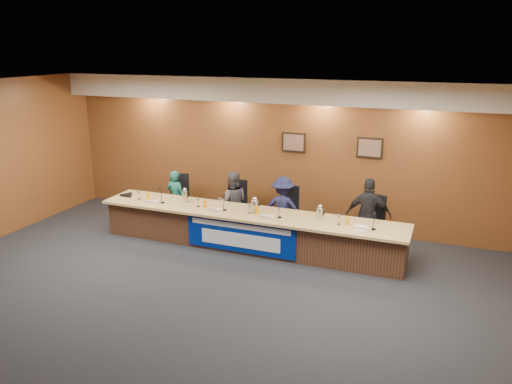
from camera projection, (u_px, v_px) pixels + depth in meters
floor at (190, 303)px, 7.72m from camera, size 10.00×10.00×0.00m
ceiling at (181, 93)px, 6.81m from camera, size 10.00×8.00×0.04m
wall_back at (276, 152)px, 10.83m from camera, size 10.00×0.04×3.20m
soffit at (273, 90)px, 10.23m from camera, size 10.00×0.50×0.50m
dais_body at (249, 230)px, 9.76m from camera, size 6.00×0.80×0.70m
dais_top at (248, 213)px, 9.61m from camera, size 6.10×0.95×0.05m
banner at (240, 236)px, 9.38m from camera, size 2.20×0.02×0.65m
banner_text_upper at (240, 226)px, 9.31m from camera, size 2.00×0.01×0.10m
banner_text_lower at (240, 240)px, 9.39m from camera, size 1.60×0.01×0.28m
wall_photo_left at (294, 142)px, 10.59m from camera, size 0.52×0.04×0.42m
wall_photo_right at (370, 148)px, 10.03m from camera, size 0.52×0.04×0.42m
panelist_a at (176, 197)px, 10.98m from camera, size 0.48×0.34×1.22m
panelist_b at (233, 202)px, 10.49m from camera, size 0.78×0.70×1.32m
panelist_c at (283, 208)px, 10.09m from camera, size 0.89×0.56×1.32m
panelist_d at (368, 215)px, 9.47m from camera, size 0.89×0.46×1.45m
office_chair_a at (178, 202)px, 11.11m from camera, size 0.61×0.61×0.08m
office_chair_b at (235, 209)px, 10.63m from camera, size 0.52×0.52×0.08m
office_chair_c at (284, 215)px, 10.23m from camera, size 0.56×0.56×0.08m
office_chair_d at (368, 226)px, 9.63m from camera, size 0.63×0.63×0.08m
nameplate_a at (150, 202)px, 10.08m from camera, size 0.24×0.08×0.10m
microphone_a at (163, 203)px, 10.14m from camera, size 0.07×0.07×0.02m
juice_glass_a at (148, 196)px, 10.34m from camera, size 0.06×0.06×0.15m
water_glass_a at (139, 195)px, 10.36m from camera, size 0.08×0.08×0.18m
nameplate_b at (213, 209)px, 9.61m from camera, size 0.24×0.08×0.10m
microphone_b at (225, 210)px, 9.68m from camera, size 0.07×0.07×0.02m
juice_glass_b at (205, 203)px, 9.86m from camera, size 0.06×0.06×0.15m
water_glass_b at (198, 202)px, 9.88m from camera, size 0.08×0.08×0.18m
nameplate_c at (266, 217)px, 9.19m from camera, size 0.24×0.08×0.10m
microphone_c at (280, 217)px, 9.27m from camera, size 0.07×0.07×0.02m
juice_glass_c at (257, 210)px, 9.46m from camera, size 0.06×0.06×0.15m
water_glass_c at (249, 209)px, 9.49m from camera, size 0.08×0.08×0.18m
nameplate_d at (361, 228)px, 8.61m from camera, size 0.24×0.08×0.10m
microphone_d at (374, 229)px, 8.67m from camera, size 0.07×0.07×0.02m
juice_glass_d at (348, 221)px, 8.88m from camera, size 0.06×0.06×0.15m
water_glass_d at (339, 220)px, 8.90m from camera, size 0.08×0.08×0.18m
carafe_left at (185, 196)px, 10.15m from camera, size 0.11×0.11×0.25m
carafe_mid at (255, 206)px, 9.55m from camera, size 0.13×0.13×0.24m
carafe_right at (320, 214)px, 9.14m from camera, size 0.13×0.13×0.23m
speakerphone at (128, 195)px, 10.59m from camera, size 0.32×0.32×0.05m
paper_stack at (361, 228)px, 8.75m from camera, size 0.26×0.33×0.01m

